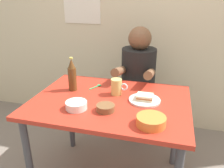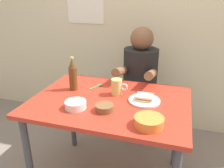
% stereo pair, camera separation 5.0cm
% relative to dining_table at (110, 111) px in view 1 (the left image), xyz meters
% --- Properties ---
extents(wall_back, '(4.40, 0.09, 2.60)m').
position_rel_dining_table_xyz_m(wall_back, '(-0.00, 1.05, 0.65)').
color(wall_back, beige).
rests_on(wall_back, ground).
extents(dining_table, '(1.10, 0.80, 0.74)m').
position_rel_dining_table_xyz_m(dining_table, '(0.00, 0.00, 0.00)').
color(dining_table, '#B72D1E').
rests_on(dining_table, ground).
extents(stool, '(0.34, 0.34, 0.45)m').
position_rel_dining_table_xyz_m(stool, '(0.10, 0.63, -0.30)').
color(stool, '#4C4C51').
rests_on(stool, ground).
extents(person_seated, '(0.33, 0.56, 0.72)m').
position_rel_dining_table_xyz_m(person_seated, '(0.10, 0.62, 0.12)').
color(person_seated, black).
rests_on(person_seated, stool).
extents(plate_orange, '(0.22, 0.22, 0.01)m').
position_rel_dining_table_xyz_m(plate_orange, '(0.24, 0.04, 0.10)').
color(plate_orange, silver).
rests_on(plate_orange, dining_table).
extents(sandwich, '(0.11, 0.09, 0.04)m').
position_rel_dining_table_xyz_m(sandwich, '(0.24, 0.04, 0.13)').
color(sandwich, beige).
rests_on(sandwich, plate_orange).
extents(beer_mug, '(0.13, 0.08, 0.12)m').
position_rel_dining_table_xyz_m(beer_mug, '(0.02, 0.10, 0.15)').
color(beer_mug, '#D1BC66').
rests_on(beer_mug, dining_table).
extents(beer_bottle, '(0.06, 0.06, 0.26)m').
position_rel_dining_table_xyz_m(beer_bottle, '(-0.32, 0.09, 0.21)').
color(beer_bottle, '#593819').
rests_on(beer_bottle, dining_table).
extents(rice_bowl_white, '(0.14, 0.14, 0.05)m').
position_rel_dining_table_xyz_m(rice_bowl_white, '(-0.18, -0.19, 0.12)').
color(rice_bowl_white, silver).
rests_on(rice_bowl_white, dining_table).
extents(condiment_bowl_brown, '(0.12, 0.12, 0.04)m').
position_rel_dining_table_xyz_m(condiment_bowl_brown, '(0.02, -0.17, 0.12)').
color(condiment_bowl_brown, brown).
rests_on(condiment_bowl_brown, dining_table).
extents(soup_bowl_orange, '(0.17, 0.17, 0.05)m').
position_rel_dining_table_xyz_m(soup_bowl_orange, '(0.31, -0.26, 0.12)').
color(soup_bowl_orange, orange).
rests_on(soup_bowl_orange, dining_table).
extents(spoon, '(0.07, 0.11, 0.01)m').
position_rel_dining_table_xyz_m(spoon, '(-0.16, 0.20, 0.10)').
color(spoon, '#26A559').
rests_on(spoon, dining_table).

